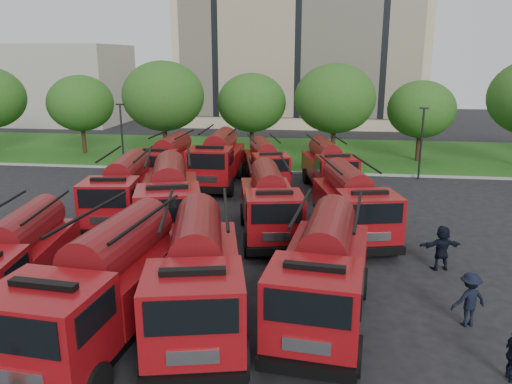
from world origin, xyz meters
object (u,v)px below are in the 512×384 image
fire_truck_4 (123,191)px  fire_truck_5 (170,200)px  fire_truck_0 (15,260)px  fire_truck_9 (218,159)px  fire_truck_3 (323,272)px  fire_truck_8 (168,161)px  fire_truck_2 (197,275)px  firefighter_3 (466,325)px  fire_truck_6 (269,203)px  firefighter_5 (439,269)px  fire_truck_1 (103,287)px  firefighter_4 (136,292)px  firefighter_2 (510,380)px  fire_truck_11 (328,166)px  fire_truck_10 (265,163)px  fire_truck_7 (353,203)px

fire_truck_4 → fire_truck_5: (3.06, -1.77, 0.13)m
fire_truck_0 → fire_truck_9: 17.80m
fire_truck_3 → fire_truck_8: fire_truck_3 is taller
fire_truck_2 → firefighter_3: size_ratio=4.47×
fire_truck_6 → firefighter_5: 8.19m
fire_truck_1 → fire_truck_3: 6.87m
fire_truck_8 → firefighter_4: 16.51m
fire_truck_5 → fire_truck_6: bearing=-8.6°
firefighter_2 → firefighter_5: firefighter_5 is taller
fire_truck_11 → fire_truck_2: bearing=-116.0°
fire_truck_11 → firefighter_2: size_ratio=4.69×
firefighter_5 → fire_truck_8: bearing=-53.2°
fire_truck_1 → fire_truck_5: size_ratio=0.97×
fire_truck_10 → firefighter_2: 22.34m
fire_truck_3 → fire_truck_5: fire_truck_5 is taller
firefighter_3 → fire_truck_11: bearing=-95.7°
fire_truck_7 → fire_truck_9: (-8.49, 9.02, 0.13)m
fire_truck_3 → fire_truck_7: fire_truck_3 is taller
fire_truck_4 → fire_truck_3: bearing=-48.6°
fire_truck_0 → fire_truck_1: 4.67m
fire_truck_9 → fire_truck_3: bearing=-69.1°
fire_truck_11 → firefighter_3: bearing=-88.1°
fire_truck_5 → fire_truck_9: (0.24, 10.14, -0.04)m
fire_truck_9 → fire_truck_11: bearing=-2.9°
fire_truck_9 → firefighter_5: size_ratio=4.16×
fire_truck_4 → fire_truck_9: bearing=60.9°
fire_truck_2 → fire_truck_9: 18.54m
fire_truck_5 → fire_truck_3: bearing=-60.7°
fire_truck_9 → firefighter_2: 23.43m
fire_truck_5 → firefighter_2: 15.93m
fire_truck_1 → fire_truck_8: 19.70m
fire_truck_5 → firefighter_5: (12.15, -2.47, -1.82)m
fire_truck_2 → fire_truck_5: 8.81m
firefighter_3 → firefighter_4: firefighter_4 is taller
fire_truck_4 → fire_truck_9: (3.31, 8.37, 0.09)m
fire_truck_2 → fire_truck_6: bearing=68.8°
fire_truck_4 → firefighter_2: 19.41m
fire_truck_6 → fire_truck_10: bearing=86.4°
fire_truck_10 → firefighter_4: bearing=-115.7°
fire_truck_11 → fire_truck_0: bearing=-135.3°
fire_truck_9 → fire_truck_6: bearing=-65.9°
fire_truck_6 → fire_truck_1: bearing=-122.7°
fire_truck_9 → firefighter_2: fire_truck_9 is taller
fire_truck_7 → fire_truck_8: size_ratio=1.06×
fire_truck_10 → firefighter_2: size_ratio=4.47×
firefighter_4 → fire_truck_0: bearing=42.6°
fire_truck_1 → fire_truck_5: (-0.80, 9.37, 0.01)m
fire_truck_2 → fire_truck_9: size_ratio=1.04×
fire_truck_6 → firefighter_2: size_ratio=4.90×
fire_truck_4 → fire_truck_1: bearing=-78.5°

